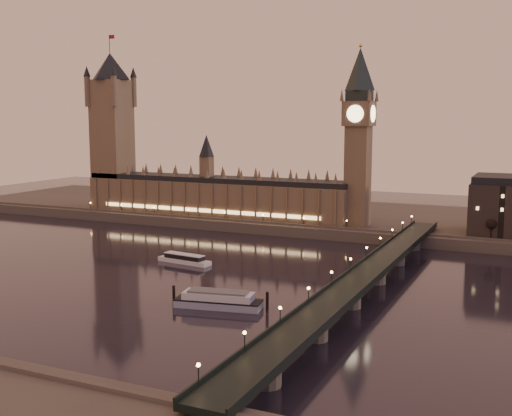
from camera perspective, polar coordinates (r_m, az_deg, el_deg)
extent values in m
plane|color=black|center=(294.30, -8.00, -5.58)|extent=(700.00, 700.00, 0.00)
cube|color=#423D35|center=(429.13, 7.46, -0.84)|extent=(560.00, 130.00, 6.00)
cube|color=brown|center=(413.89, -3.65, 0.84)|extent=(180.00, 26.00, 22.00)
cube|color=black|center=(412.48, -3.66, 2.58)|extent=(180.00, 22.00, 3.20)
cube|color=#FFCC7F|center=(402.99, -4.55, -0.23)|extent=(153.00, 0.25, 2.20)
cube|color=brown|center=(454.60, -12.63, 5.49)|extent=(22.00, 22.00, 88.00)
cone|color=black|center=(455.43, -12.84, 12.16)|extent=(31.68, 31.68, 18.00)
cylinder|color=black|center=(456.79, -12.90, 14.04)|extent=(0.44, 0.44, 12.00)
cube|color=maroon|center=(455.97, -12.69, 14.63)|extent=(4.00, 0.15, 2.50)
cube|color=brown|center=(376.54, 9.03, 2.79)|extent=(13.00, 13.00, 58.00)
cube|color=brown|center=(374.97, 9.15, 8.28)|extent=(16.00, 16.00, 14.00)
cylinder|color=#FFEAA5|center=(367.11, 8.80, 8.29)|extent=(9.60, 0.35, 9.60)
cylinder|color=#FFEAA5|center=(377.28, 7.94, 8.30)|extent=(0.35, 9.60, 9.60)
cube|color=black|center=(375.15, 9.19, 9.80)|extent=(13.00, 13.00, 6.00)
cone|color=black|center=(375.92, 9.24, 12.09)|extent=(17.68, 17.68, 24.00)
sphere|color=gold|center=(377.06, 9.28, 14.06)|extent=(2.00, 2.00, 2.00)
cube|color=black|center=(255.69, 9.68, -5.87)|extent=(13.00, 260.00, 2.00)
cube|color=black|center=(256.98, 8.32, -5.43)|extent=(0.60, 260.00, 1.00)
cube|color=black|center=(253.83, 11.06, -5.66)|extent=(0.60, 260.00, 1.00)
cylinder|color=black|center=(354.88, 20.11, -1.95)|extent=(0.70, 0.70, 8.58)
sphere|color=black|center=(354.16, 20.14, -1.24)|extent=(5.72, 5.72, 5.72)
cube|color=silver|center=(309.04, -6.39, -4.70)|extent=(28.55, 9.66, 2.05)
cube|color=black|center=(308.59, -6.39, -4.33)|extent=(21.19, 7.63, 2.05)
cube|color=silver|center=(308.33, -6.40, -4.11)|extent=(21.78, 7.94, 0.37)
cube|color=#8E9AB5|center=(237.74, -3.36, -8.52)|extent=(33.01, 14.74, 2.59)
cube|color=black|center=(237.30, -3.36, -8.16)|extent=(33.01, 14.74, 0.50)
cube|color=silver|center=(236.87, -3.37, -7.80)|extent=(26.95, 12.65, 2.59)
cube|color=#595B5E|center=(236.43, -3.37, -7.42)|extent=(22.85, 10.93, 0.70)
cylinder|color=black|center=(243.77, -7.32, -7.64)|extent=(1.10, 1.10, 6.78)
cylinder|color=black|center=(233.46, 1.00, -8.28)|extent=(1.10, 1.10, 6.78)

